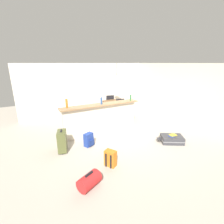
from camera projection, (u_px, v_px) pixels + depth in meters
name	position (u px, v px, depth m)	size (l,w,h in m)	color
ground_plane	(121.00, 135.00, 5.87)	(13.00, 13.00, 0.05)	#ADA393
wall_back	(89.00, 89.00, 8.05)	(6.60, 0.10, 2.50)	silver
wall_right	(176.00, 92.00, 7.14)	(0.10, 6.00, 2.50)	silver
partition_half_wall	(102.00, 119.00, 5.88)	(2.80, 0.20, 1.05)	silver
bar_countertop	(101.00, 105.00, 5.72)	(2.96, 0.40, 0.05)	#93704C
bottle_amber	(67.00, 103.00, 5.19)	(0.07, 0.07, 0.29)	#9E661E
bottle_blue	(101.00, 101.00, 5.64)	(0.06, 0.06, 0.24)	#284C89
bottle_green	(131.00, 98.00, 6.17)	(0.06, 0.06, 0.24)	#2D6B38
dining_table	(115.00, 103.00, 7.77)	(1.10, 0.80, 0.74)	brown
dining_chair_near_partition	(121.00, 108.00, 7.36)	(0.49, 0.49, 0.93)	black
dining_chair_far_side	(110.00, 103.00, 8.29)	(0.47, 0.47, 0.93)	black
pendant_lamp	(117.00, 77.00, 7.32)	(0.34, 0.34, 0.73)	black
suitcase_flat_charcoal	(172.00, 139.00, 5.24)	(0.88, 0.78, 0.22)	#38383D
suitcase_upright_olive	(62.00, 141.00, 4.65)	(0.35, 0.49, 0.67)	#51562D
backpack_orange	(111.00, 158.00, 4.02)	(0.33, 0.33, 0.42)	orange
backpack_blue	(89.00, 140.00, 4.99)	(0.33, 0.31, 0.42)	#233D93
duffel_bag_red	(89.00, 181.00, 3.33)	(0.56, 0.47, 0.34)	red
book_stack	(172.00, 135.00, 5.19)	(0.26, 0.19, 0.05)	#334C99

